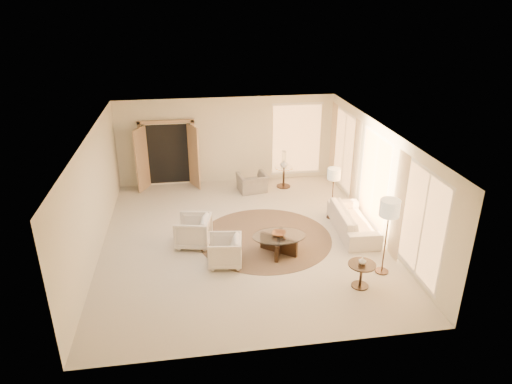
{
  "coord_description": "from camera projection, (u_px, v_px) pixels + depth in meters",
  "views": [
    {
      "loc": [
        -1.21,
        -10.16,
        5.74
      ],
      "look_at": [
        0.4,
        0.4,
        1.1
      ],
      "focal_mm": 32.0,
      "sensor_mm": 36.0,
      "label": 1
    }
  ],
  "objects": [
    {
      "name": "armchair_left",
      "position": [
        193.0,
        230.0,
        11.22
      ],
      "size": [
        0.92,
        0.96,
        0.84
      ],
      "primitive_type": "imported",
      "rotation": [
        0.0,
        0.0,
        -1.79
      ],
      "color": "white",
      "rests_on": "room"
    },
    {
      "name": "windows_right",
      "position": [
        375.0,
        181.0,
        11.69
      ],
      "size": [
        0.1,
        6.4,
        2.4
      ],
      "primitive_type": null,
      "color": "#FCB264",
      "rests_on": "room"
    },
    {
      "name": "floor_lamp_far",
      "position": [
        389.0,
        211.0,
        9.66
      ],
      "size": [
        0.43,
        0.43,
        1.77
      ],
      "rotation": [
        0.0,
        0.0,
        0.11
      ],
      "color": "#31231B",
      "rests_on": "room"
    },
    {
      "name": "armchair_right",
      "position": [
        225.0,
        250.0,
        10.41
      ],
      "size": [
        0.79,
        0.83,
        0.76
      ],
      "primitive_type": "imported",
      "rotation": [
        0.0,
        0.0,
        -1.7
      ],
      "color": "white",
      "rests_on": "room"
    },
    {
      "name": "side_vase",
      "position": [
        284.0,
        164.0,
        14.5
      ],
      "size": [
        0.3,
        0.3,
        0.26
      ],
      "primitive_type": "imported",
      "rotation": [
        0.0,
        0.0,
        0.24
      ],
      "color": "white",
      "rests_on": "side_table"
    },
    {
      "name": "end_vase",
      "position": [
        362.0,
        261.0,
        9.51
      ],
      "size": [
        0.2,
        0.2,
        0.17
      ],
      "primitive_type": "imported",
      "rotation": [
        0.0,
        0.0,
        -0.35
      ],
      "color": "white",
      "rests_on": "end_table"
    },
    {
      "name": "curtains_right",
      "position": [
        361.0,
        170.0,
        12.52
      ],
      "size": [
        0.06,
        5.2,
        2.6
      ],
      "primitive_type": null,
      "color": "beige",
      "rests_on": "room"
    },
    {
      "name": "coffee_table",
      "position": [
        279.0,
        242.0,
        10.91
      ],
      "size": [
        1.61,
        1.61,
        0.47
      ],
      "rotation": [
        0.0,
        0.0,
        0.3
      ],
      "color": "black",
      "rests_on": "room"
    },
    {
      "name": "side_table",
      "position": [
        284.0,
        175.0,
        14.65
      ],
      "size": [
        0.57,
        0.57,
        0.67
      ],
      "rotation": [
        0.0,
        0.0,
        0.39
      ],
      "color": "#31231B",
      "rests_on": "room"
    },
    {
      "name": "room",
      "position": [
        242.0,
        188.0,
        11.11
      ],
      "size": [
        7.04,
        8.04,
        2.83
      ],
      "color": "beige",
      "rests_on": "ground"
    },
    {
      "name": "end_table",
      "position": [
        361.0,
        271.0,
        9.61
      ],
      "size": [
        0.59,
        0.59,
        0.55
      ],
      "rotation": [
        0.0,
        0.0,
        -0.21
      ],
      "color": "black",
      "rests_on": "room"
    },
    {
      "name": "french_doors",
      "position": [
        168.0,
        155.0,
        14.44
      ],
      "size": [
        1.95,
        0.66,
        2.16
      ],
      "color": "tan",
      "rests_on": "room"
    },
    {
      "name": "bowl",
      "position": [
        279.0,
        234.0,
        10.83
      ],
      "size": [
        0.41,
        0.41,
        0.08
      ],
      "primitive_type": "imported",
      "rotation": [
        0.0,
        0.0,
        -0.29
      ],
      "color": "brown",
      "rests_on": "coffee_table"
    },
    {
      "name": "accent_chair",
      "position": [
        253.0,
        180.0,
        14.31
      ],
      "size": [
        0.97,
        0.72,
        0.78
      ],
      "primitive_type": "imported",
      "rotation": [
        0.0,
        0.0,
        3.31
      ],
      "color": "gray",
      "rests_on": "room"
    },
    {
      "name": "area_rug",
      "position": [
        265.0,
        238.0,
        11.67
      ],
      "size": [
        4.41,
        4.41,
        0.01
      ],
      "primitive_type": "cylinder",
      "rotation": [
        0.0,
        0.0,
        0.38
      ],
      "color": "#3B2A1E",
      "rests_on": "room"
    },
    {
      "name": "sofa",
      "position": [
        353.0,
        220.0,
        11.89
      ],
      "size": [
        0.95,
        2.21,
        0.63
      ],
      "primitive_type": "imported",
      "rotation": [
        0.0,
        0.0,
        1.52
      ],
      "color": "white",
      "rests_on": "room"
    },
    {
      "name": "window_back_corner",
      "position": [
        297.0,
        139.0,
        15.03
      ],
      "size": [
        1.7,
        0.1,
        2.4
      ],
      "primitive_type": null,
      "color": "#FCB264",
      "rests_on": "room"
    },
    {
      "name": "floor_lamp_near",
      "position": [
        334.0,
        176.0,
        12.26
      ],
      "size": [
        0.36,
        0.36,
        1.47
      ],
      "rotation": [
        0.0,
        0.0,
        0.3
      ],
      "color": "#31231B",
      "rests_on": "room"
    }
  ]
}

